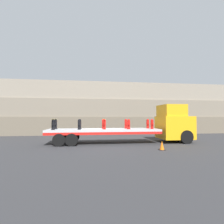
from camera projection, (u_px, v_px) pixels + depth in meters
The scene contains 17 objects.
ground_plane at pixel (104, 143), 14.53m from camera, with size 120.00×120.00×0.00m, color #2D2D30.
rock_cliff at pixel (98, 108), 23.20m from camera, with size 60.00×3.30×6.73m.
truck_cab at pixel (175, 124), 15.43m from camera, with size 2.67×2.57×3.26m.
flatbed_trailer at pixel (96, 132), 14.48m from camera, with size 9.20×2.51×1.19m.
fire_hydrant_black_near_0 at pixel (53, 125), 13.52m from camera, with size 0.29×0.54×0.83m.
fire_hydrant_black_far_0 at pixel (56, 124), 14.57m from camera, with size 0.29×0.54×0.83m.
fire_hydrant_black_near_1 at pixel (79, 125), 13.79m from camera, with size 0.29×0.54×0.83m.
fire_hydrant_black_far_1 at pixel (80, 124), 14.84m from camera, with size 0.29×0.54×0.83m.
fire_hydrant_red_near_2 at pixel (104, 124), 14.06m from camera, with size 0.29×0.54×0.83m.
fire_hydrant_red_far_2 at pixel (103, 124), 15.11m from camera, with size 0.29×0.54×0.83m.
fire_hydrant_red_near_3 at pixel (129, 124), 14.33m from camera, with size 0.29×0.54×0.83m.
fire_hydrant_red_far_3 at pixel (126, 124), 15.38m from camera, with size 0.29×0.54×0.83m.
fire_hydrant_red_near_4 at pixel (152, 124), 14.60m from camera, with size 0.29×0.54×0.83m.
fire_hydrant_red_far_4 at pixel (148, 124), 15.64m from camera, with size 0.29×0.54×0.83m.
cargo_strap_rear at pixel (54, 119), 14.06m from camera, with size 0.05×2.60×0.01m.
cargo_strap_middle at pixel (104, 119), 14.60m from camera, with size 0.05×2.60×0.01m.
traffic_cone at pixel (162, 146), 11.54m from camera, with size 0.39×0.39×0.60m.
Camera 1 is at (-1.29, -14.57, 2.15)m, focal length 28.00 mm.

